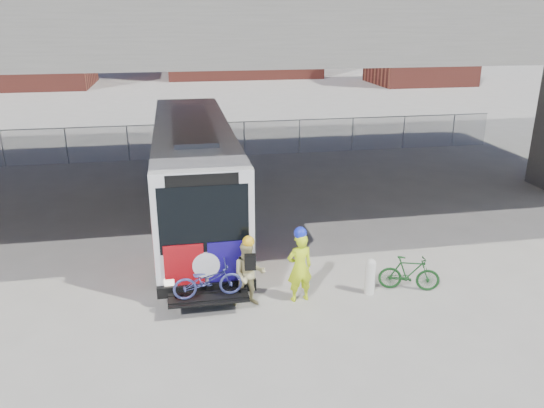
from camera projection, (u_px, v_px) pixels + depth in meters
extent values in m
plane|color=#9E9991|center=(263.00, 248.00, 17.13)|extent=(160.00, 160.00, 0.00)
cube|color=silver|center=(194.00, 169.00, 18.80)|extent=(2.55, 12.00, 3.20)
cube|color=black|center=(192.00, 148.00, 19.05)|extent=(2.61, 11.00, 1.28)
cube|color=black|center=(204.00, 219.00, 13.16)|extent=(2.24, 0.12, 1.76)
cube|color=black|center=(202.00, 179.00, 12.81)|extent=(1.78, 0.12, 0.30)
cube|color=black|center=(207.00, 288.00, 13.70)|extent=(2.55, 0.20, 0.30)
cube|color=#9A0B11|center=(184.00, 267.00, 13.42)|extent=(1.00, 0.08, 1.20)
cube|color=navy|center=(228.00, 263.00, 13.60)|extent=(1.00, 0.08, 1.20)
cylinder|color=silver|center=(206.00, 265.00, 13.49)|extent=(0.70, 0.06, 0.70)
cube|color=gray|center=(192.00, 122.00, 18.24)|extent=(1.28, 7.20, 0.14)
cube|color=black|center=(209.00, 298.00, 13.24)|extent=(2.00, 0.70, 0.06)
cylinder|color=black|center=(162.00, 262.00, 15.01)|extent=(0.30, 1.00, 1.00)
cylinder|color=black|center=(243.00, 256.00, 15.41)|extent=(0.30, 1.00, 1.00)
cylinder|color=black|center=(165.00, 176.00, 22.98)|extent=(0.30, 1.00, 1.00)
cylinder|color=black|center=(218.00, 174.00, 23.37)|extent=(0.30, 1.00, 1.00)
cube|color=#9A0B11|center=(155.00, 229.00, 15.28)|extent=(0.06, 2.60, 1.70)
cube|color=navy|center=(157.00, 210.00, 16.76)|extent=(0.06, 1.40, 1.70)
cube|color=#9A0B11|center=(245.00, 223.00, 15.72)|extent=(0.06, 2.60, 1.70)
cube|color=navy|center=(238.00, 205.00, 17.20)|extent=(0.06, 1.40, 1.70)
imported|color=#3D4486|center=(208.00, 280.00, 13.07)|extent=(1.76, 0.72, 0.91)
cube|color=#605E59|center=(243.00, 26.00, 18.56)|extent=(40.00, 16.00, 1.50)
cube|color=#605E59|center=(243.00, 1.00, 18.30)|extent=(40.00, 0.60, 0.80)
cylinder|color=gray|center=(67.00, 146.00, 26.58)|extent=(0.06, 0.06, 1.80)
cylinder|color=gray|center=(148.00, 143.00, 27.26)|extent=(0.06, 0.06, 1.80)
cylinder|color=gray|center=(225.00, 140.00, 27.94)|extent=(0.06, 0.06, 1.80)
cylinder|color=gray|center=(299.00, 137.00, 28.62)|extent=(0.06, 0.06, 1.80)
cylinder|color=gray|center=(370.00, 134.00, 29.31)|extent=(0.06, 0.06, 1.80)
cylinder|color=gray|center=(437.00, 131.00, 29.99)|extent=(0.06, 0.06, 1.80)
plane|color=gray|center=(225.00, 140.00, 27.94)|extent=(30.00, 0.00, 30.00)
cube|color=gray|center=(225.00, 122.00, 27.63)|extent=(30.00, 0.05, 0.04)
cube|color=brown|center=(16.00, 37.00, 54.06)|extent=(14.00, 10.00, 10.00)
cube|color=brown|center=(241.00, 25.00, 64.29)|extent=(18.00, 12.00, 12.00)
cube|color=brown|center=(421.00, 46.00, 56.92)|extent=(10.00, 8.00, 8.00)
cylinder|color=white|center=(370.00, 278.00, 14.21)|extent=(0.27, 0.27, 0.89)
sphere|color=white|center=(371.00, 264.00, 14.06)|extent=(0.27, 0.27, 0.27)
imported|color=#DCFF1A|center=(300.00, 267.00, 13.71)|extent=(0.75, 0.56, 1.89)
sphere|color=#1A2EE0|center=(300.00, 233.00, 13.38)|extent=(0.33, 0.33, 0.33)
imported|color=#C9BD81|center=(249.00, 274.00, 13.50)|extent=(0.90, 0.72, 1.76)
sphere|color=yellow|center=(248.00, 242.00, 13.20)|extent=(0.31, 0.31, 0.31)
cube|color=black|center=(250.00, 262.00, 13.18)|extent=(0.29, 0.18, 0.40)
imported|color=#16461B|center=(409.00, 273.00, 14.38)|extent=(1.71, 0.95, 0.99)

